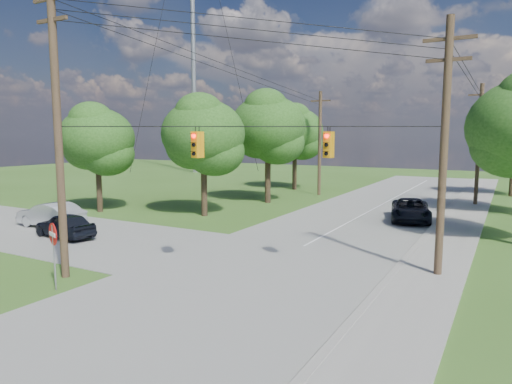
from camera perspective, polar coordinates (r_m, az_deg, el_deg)
The scene contains 18 objects.
ground at distance 17.32m, azimuth -14.07°, elevation -12.87°, with size 140.00×140.00×0.00m, color #35581D.
main_road at distance 20.03m, azimuth 0.24°, elevation -9.83°, with size 10.00×100.00×0.03m, color gray.
sidewalk_east at distance 17.92m, azimuth 19.78°, elevation -12.19°, with size 2.60×100.00×0.12m, color gray.
pole_sw at distance 20.01m, azimuth -23.55°, elevation 7.60°, with size 2.00×0.32×12.00m.
pole_ne at distance 19.90m, azimuth 22.46°, elevation 5.47°, with size 2.00×0.32×10.50m.
pole_north_e at distance 41.83m, azimuth 26.09°, elevation 5.43°, with size 2.00×0.32×10.00m.
pole_north_w at distance 44.83m, azimuth 7.97°, elevation 6.16°, with size 2.00×0.32×10.00m.
power_lines at distance 25.48m, azimuth 6.61°, elevation 14.53°, with size 13.93×29.62×4.93m.
traffic_signals at distance 18.39m, azimuth 0.90°, elevation 6.00°, with size 4.91×3.27×1.05m.
radio_mast at distance 74.07m, azimuth -7.90°, elevation 20.09°, with size 0.70×0.70×45.00m, color gray.
tree_w_near at distance 32.98m, azimuth -6.60°, elevation 7.22°, with size 6.00×6.00×8.40m.
tree_w_mid at distance 39.28m, azimuth 1.50°, elevation 8.21°, with size 6.40×6.40×9.22m.
tree_w_far at distance 49.14m, azimuth 4.89°, elevation 7.59°, with size 6.00×6.00×8.73m.
tree_cross_n at distance 36.51m, azimuth -19.25°, elevation 6.34°, with size 5.60×5.60×7.91m.
car_cross_dark at distance 28.23m, azimuth -22.75°, elevation -3.84°, with size 1.70×4.23×1.44m, color black.
car_cross_silver at distance 31.71m, azimuth -24.25°, elevation -2.61°, with size 1.69×4.84×1.60m, color silver.
car_main_north at distance 32.91m, azimuth 18.76°, elevation -2.12°, with size 2.48×5.37×1.49m, color black.
do_not_enter_sign at distance 18.84m, azimuth -24.01°, elevation -5.70°, with size 0.83×0.32×2.60m.
Camera 1 is at (11.28, -11.76, 5.87)m, focal length 32.00 mm.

